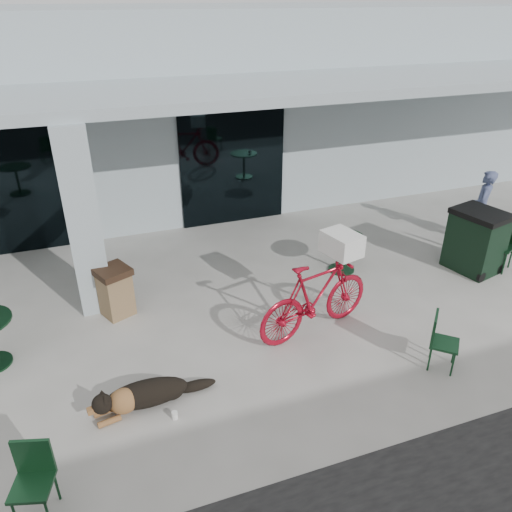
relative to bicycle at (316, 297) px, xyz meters
name	(u,v)px	position (x,y,z in m)	size (l,w,h in m)	color
ground	(220,370)	(-1.67, -0.40, -0.63)	(80.00, 80.00, 0.00)	#B5B2AB
building	(127,101)	(-1.67, 8.10, 1.62)	(22.00, 7.00, 4.50)	#9DABB2
storefront_glass_right	(233,165)	(0.13, 4.58, 0.72)	(2.40, 0.06, 2.70)	black
column	(84,223)	(-3.17, 1.90, 0.93)	(0.50, 0.50, 3.12)	#9DABB2
overhang	(155,95)	(-1.67, 3.20, 2.58)	(22.00, 2.80, 0.18)	#9DABB2
bicycle	(316,297)	(0.00, 0.00, 0.00)	(0.59, 2.08, 1.25)	#A60D21
laundry_basket	(342,244)	(0.44, 0.11, 0.80)	(0.58, 0.43, 0.34)	white
dog	(147,392)	(-2.73, -0.72, -0.42)	(1.23, 0.41, 0.41)	black
cup_near_dog	(175,415)	(-2.46, -1.08, -0.58)	(0.08, 0.08, 0.10)	white
cafe_chair_near	(32,485)	(-4.03, -1.90, -0.20)	(0.39, 0.43, 0.86)	#13371E
cafe_table_far	(343,254)	(1.37, 1.60, -0.27)	(0.77, 0.77, 0.72)	#13371E
cafe_chair_far_a	(445,343)	(1.33, -1.40, -0.20)	(0.38, 0.42, 0.85)	#13371E
cafe_chair_far_b	(501,245)	(4.25, 0.65, -0.14)	(0.44, 0.48, 0.98)	#13371E
person	(482,207)	(4.73, 1.79, 0.16)	(0.57, 0.37, 1.57)	#475077
cup_on_table	(348,231)	(1.51, 1.71, 0.14)	(0.07, 0.07, 0.10)	white
trash_receptacle	(115,291)	(-2.87, 1.55, -0.20)	(0.51, 0.51, 0.86)	brown
wheeled_bin	(476,241)	(3.76, 0.80, -0.02)	(0.74, 0.94, 1.20)	black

